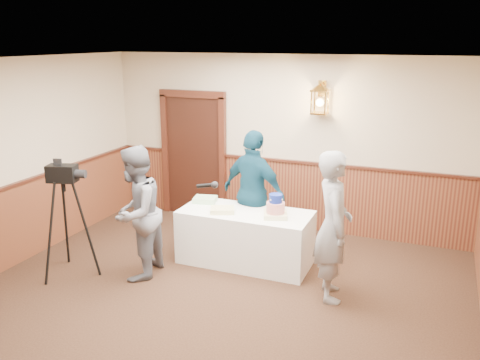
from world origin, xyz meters
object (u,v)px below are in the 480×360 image
object	(u,v)px
interviewer	(136,213)
assistant_p	(254,193)
tv_camera_rig	(67,226)
display_table	(245,237)
tiered_cake	(276,208)
sheet_cake_green	(205,200)
sheet_cake_yellow	(222,210)
baker	(333,226)

from	to	relation	value
interviewer	assistant_p	bearing A→B (deg)	133.36
interviewer	tv_camera_rig	xyz separation A→B (m)	(-0.87, -0.29, -0.20)
display_table	assistant_p	bearing A→B (deg)	93.75
tiered_cake	sheet_cake_green	xyz separation A→B (m)	(-1.14, 0.23, -0.09)
sheet_cake_yellow	baker	size ratio (longest dim) A/B	0.18
display_table	baker	distance (m)	1.50
assistant_p	tv_camera_rig	bearing A→B (deg)	57.06
tiered_cake	sheet_cake_yellow	distance (m)	0.74
assistant_p	sheet_cake_yellow	bearing A→B (deg)	83.42
display_table	tv_camera_rig	xyz separation A→B (m)	(-2.02, -1.20, 0.30)
tiered_cake	sheet_cake_green	world-z (taller)	tiered_cake
baker	assistant_p	bearing A→B (deg)	36.16
display_table	baker	bearing A→B (deg)	-21.75
display_table	baker	xyz separation A→B (m)	(1.31, -0.52, 0.53)
display_table	tiered_cake	distance (m)	0.67
tv_camera_rig	interviewer	bearing A→B (deg)	3.06
tiered_cake	interviewer	size ratio (longest dim) A/B	0.22
sheet_cake_yellow	baker	xyz separation A→B (m)	(1.59, -0.37, 0.12)
interviewer	sheet_cake_green	bearing A→B (deg)	151.21
sheet_cake_green	assistant_p	distance (m)	0.71
display_table	sheet_cake_green	world-z (taller)	sheet_cake_green
sheet_cake_yellow	tv_camera_rig	world-z (taller)	tv_camera_rig
sheet_cake_yellow	interviewer	size ratio (longest dim) A/B	0.18
display_table	sheet_cake_yellow	distance (m)	0.52
interviewer	display_table	bearing A→B (deg)	122.50
tv_camera_rig	display_table	bearing A→B (deg)	15.19
sheet_cake_green	interviewer	size ratio (longest dim) A/B	0.18
baker	tv_camera_rig	bearing A→B (deg)	82.11
display_table	baker	size ratio (longest dim) A/B	0.99
sheet_cake_green	tv_camera_rig	bearing A→B (deg)	-134.15
display_table	tiered_cake	bearing A→B (deg)	-7.03
interviewer	tv_camera_rig	distance (m)	0.94
display_table	tiered_cake	world-z (taller)	tiered_cake
assistant_p	tv_camera_rig	world-z (taller)	assistant_p
tiered_cake	tv_camera_rig	xyz separation A→B (m)	(-2.47, -1.14, -0.20)
display_table	sheet_cake_yellow	xyz separation A→B (m)	(-0.28, -0.15, 0.41)
interviewer	baker	bearing A→B (deg)	93.18
assistant_p	tv_camera_rig	size ratio (longest dim) A/B	1.21
tiered_cake	baker	distance (m)	0.98
tiered_cake	assistant_p	world-z (taller)	assistant_p
interviewer	baker	distance (m)	2.49
sheet_cake_yellow	tv_camera_rig	distance (m)	2.04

